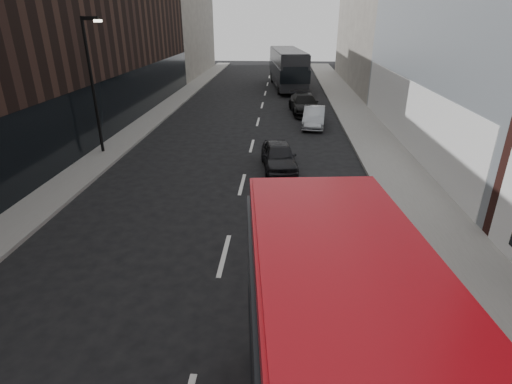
% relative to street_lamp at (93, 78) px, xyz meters
% --- Properties ---
extents(sidewalk_right, '(3.00, 80.00, 0.15)m').
position_rel_street_lamp_xyz_m(sidewalk_right, '(15.72, 7.00, -4.11)').
color(sidewalk_right, slate).
rests_on(sidewalk_right, ground).
extents(sidewalk_left, '(2.00, 80.00, 0.15)m').
position_rel_street_lamp_xyz_m(sidewalk_left, '(0.22, 7.00, -4.11)').
color(sidewalk_left, slate).
rests_on(sidewalk_left, ground).
extents(building_left_mid, '(5.00, 24.00, 14.00)m').
position_rel_street_lamp_xyz_m(building_left_mid, '(-3.28, 12.00, 2.82)').
color(building_left_mid, black).
rests_on(building_left_mid, ground).
extents(building_left_far, '(5.00, 20.00, 13.00)m').
position_rel_street_lamp_xyz_m(building_left_far, '(-3.28, 34.00, 2.32)').
color(building_left_far, slate).
rests_on(building_left_far, ground).
extents(street_lamp, '(1.06, 0.22, 7.00)m').
position_rel_street_lamp_xyz_m(street_lamp, '(0.00, 0.00, 0.00)').
color(street_lamp, black).
rests_on(street_lamp, sidewalk_left).
extents(grey_bus, '(4.26, 12.45, 3.95)m').
position_rel_street_lamp_xyz_m(grey_bus, '(10.42, 23.54, -2.07)').
color(grey_bus, black).
rests_on(grey_bus, ground).
extents(car_a, '(2.11, 4.18, 1.37)m').
position_rel_street_lamp_xyz_m(car_a, '(9.87, -1.82, -3.50)').
color(car_a, black).
rests_on(car_a, ground).
extents(car_b, '(1.87, 4.26, 1.36)m').
position_rel_street_lamp_xyz_m(car_b, '(12.22, 6.89, -3.50)').
color(car_b, '#92969A').
rests_on(car_b, ground).
extents(car_c, '(2.62, 5.37, 1.51)m').
position_rel_street_lamp_xyz_m(car_c, '(11.72, 11.07, -3.43)').
color(car_c, black).
rests_on(car_c, ground).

